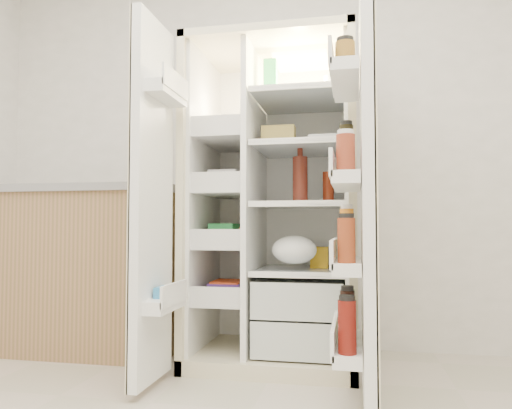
# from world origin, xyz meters

# --- Properties ---
(wall_back) EXTENTS (4.00, 0.02, 2.70)m
(wall_back) POSITION_xyz_m (0.00, 2.00, 1.35)
(wall_back) COLOR white
(wall_back) RESTS_ON floor
(refrigerator) EXTENTS (0.92, 0.70, 1.80)m
(refrigerator) POSITION_xyz_m (-0.00, 1.65, 0.74)
(refrigerator) COLOR beige
(refrigerator) RESTS_ON floor
(freezer_door) EXTENTS (0.15, 0.40, 1.72)m
(freezer_door) POSITION_xyz_m (-0.52, 1.05, 0.89)
(freezer_door) COLOR white
(freezer_door) RESTS_ON floor
(fridge_door) EXTENTS (0.17, 0.58, 1.72)m
(fridge_door) POSITION_xyz_m (0.46, 0.96, 0.87)
(fridge_door) COLOR white
(fridge_door) RESTS_ON floor
(kitchen_counter) EXTENTS (1.39, 0.74, 1.01)m
(kitchen_counter) POSITION_xyz_m (-1.30, 1.72, 0.51)
(kitchen_counter) COLOR #A37551
(kitchen_counter) RESTS_ON floor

